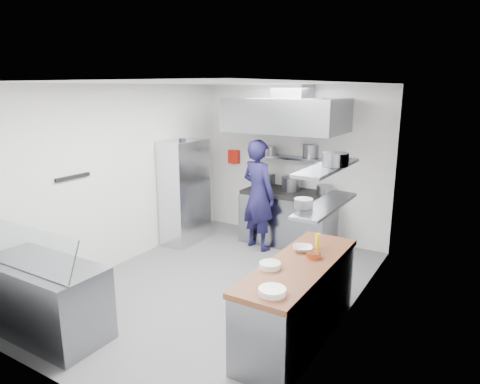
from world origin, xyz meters
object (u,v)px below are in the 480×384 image
Objects in this scene: chef at (258,195)px; display_case at (45,299)px; wire_rack at (185,192)px; gas_range at (288,219)px.

chef reaches higher than display_case.
wire_rack is 1.23× the size of display_case.
gas_range is 4.25m from display_case.
chef is 1.03× the size of wire_rack.
gas_range is at bearing -107.35° from chef.
chef is 1.34m from wire_rack.
gas_range is 1.91m from wire_rack.
display_case is (0.53, -3.23, -0.50)m from wire_rack.
chef reaches higher than gas_range.
display_case is (-0.76, -3.61, -0.53)m from chef.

